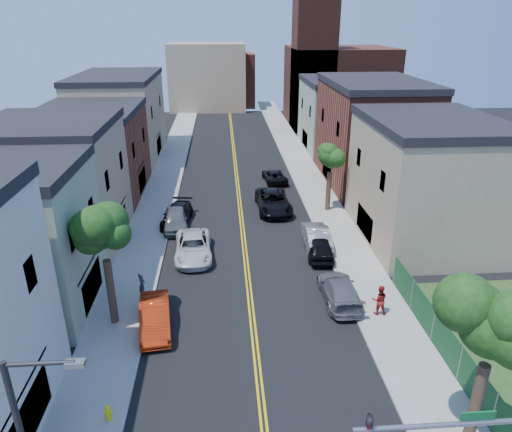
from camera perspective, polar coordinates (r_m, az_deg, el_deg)
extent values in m
cube|color=gray|center=(51.97, -11.11, 4.41)|extent=(3.20, 100.00, 0.15)
cube|color=gray|center=(52.40, 6.35, 4.86)|extent=(3.20, 100.00, 0.15)
cube|color=gray|center=(51.78, -9.18, 4.48)|extent=(0.30, 100.00, 0.15)
cube|color=gray|center=(52.12, 4.45, 4.83)|extent=(0.30, 100.00, 0.15)
cube|color=gray|center=(30.41, -28.18, -3.15)|extent=(9.00, 8.00, 8.50)
cube|color=#998466|center=(38.07, -23.22, 3.10)|extent=(9.00, 10.00, 9.00)
cube|color=brown|center=(48.26, -19.23, 7.00)|extent=(9.00, 12.00, 8.00)
cube|color=#998466|center=(61.37, -16.20, 11.30)|extent=(9.00, 16.00, 9.50)
cube|color=#998466|center=(38.24, 19.94, 3.69)|extent=(9.00, 12.00, 9.00)
cube|color=brown|center=(50.69, 13.89, 9.50)|extent=(9.00, 14.00, 10.00)
cube|color=gray|center=(64.02, 10.10, 11.83)|extent=(9.00, 12.00, 8.50)
cube|color=#4C2319|center=(79.92, 9.96, 15.28)|extent=(16.00, 14.00, 12.00)
cube|color=#4C2319|center=(74.47, 7.03, 18.78)|extent=(6.00, 6.00, 22.00)
cube|color=#998466|center=(91.57, -5.96, 16.43)|extent=(14.00, 8.00, 12.00)
cube|color=brown|center=(95.64, -3.39, 16.18)|extent=(10.00, 8.00, 10.00)
cube|color=#143F1E|center=(26.26, 22.08, -14.20)|extent=(0.04, 15.00, 1.90)
cylinder|color=#34251A|center=(27.71, -17.22, -8.78)|extent=(0.44, 0.44, 3.96)
sphere|color=#14350E|center=(25.79, -18.33, -0.56)|extent=(5.20, 5.20, 5.20)
sphere|color=#14350E|center=(24.93, -17.66, 1.30)|extent=(3.90, 3.90, 3.90)
sphere|color=#14350E|center=(26.58, -19.03, -1.17)|extent=(3.64, 3.64, 3.64)
cylinder|color=#34251A|center=(21.16, 25.01, -20.69)|extent=(0.44, 0.44, 4.40)
sphere|color=#14350E|center=(18.37, 27.52, -9.55)|extent=(5.80, 5.80, 5.80)
sphere|color=#14350E|center=(18.79, 24.78, -10.34)|extent=(4.06, 4.06, 4.06)
cylinder|color=#34251A|center=(42.55, 8.79, 3.02)|extent=(0.44, 0.44, 3.52)
sphere|color=#14350E|center=(41.44, 9.10, 7.88)|extent=(4.40, 4.40, 4.40)
sphere|color=#14350E|center=(41.01, 9.89, 8.94)|extent=(3.30, 3.30, 3.30)
sphere|color=#14350E|center=(41.87, 8.34, 7.46)|extent=(3.08, 3.08, 3.08)
cylinder|color=slate|center=(13.94, 23.30, -22.24)|extent=(5.40, 0.14, 0.14)
imported|color=black|center=(13.20, 13.49, -24.09)|extent=(0.16, 0.20, 1.00)
cube|color=#0C5926|center=(13.99, 25.42, -21.09)|extent=(0.90, 0.04, 0.25)
cylinder|color=black|center=(13.78, -24.88, -15.98)|extent=(1.80, 0.12, 0.12)
cube|color=slate|center=(13.52, -21.14, -16.39)|extent=(0.50, 0.25, 0.15)
imported|color=red|center=(27.46, -12.18, -11.89)|extent=(2.21, 4.87, 1.55)
imported|color=silver|center=(34.60, -7.64, -3.77)|extent=(2.87, 5.77, 1.57)
imported|color=#54575B|center=(39.45, -9.72, -0.36)|extent=(2.31, 5.03, 1.67)
imported|color=black|center=(40.45, -9.59, 0.12)|extent=(2.75, 5.38, 1.49)
imported|color=slate|center=(29.70, 10.11, -8.87)|extent=(2.10, 5.14, 1.49)
imported|color=black|center=(34.70, 7.72, -3.71)|extent=(2.15, 4.68, 1.55)
imported|color=#93949A|center=(36.20, 7.31, -2.40)|extent=(1.91, 5.12, 1.67)
imported|color=black|center=(50.27, 2.27, 4.89)|extent=(2.60, 4.88, 1.30)
imported|color=black|center=(42.54, 2.12, 1.77)|extent=(3.08, 6.33, 1.73)
imported|color=#282830|center=(30.27, -13.71, -8.11)|extent=(0.41, 0.60, 1.58)
imported|color=maroon|center=(28.64, 14.79, -9.85)|extent=(1.00, 0.83, 1.86)
cylinder|color=yellow|center=(22.89, -17.52, -21.95)|extent=(0.25, 0.25, 0.61)
sphere|color=yellow|center=(22.66, -17.63, -21.34)|extent=(0.25, 0.25, 0.25)
cylinder|color=yellow|center=(22.85, -17.53, -21.86)|extent=(0.37, 0.12, 0.12)
cylinder|color=yellow|center=(22.85, -17.53, -21.86)|extent=(0.12, 0.37, 0.12)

